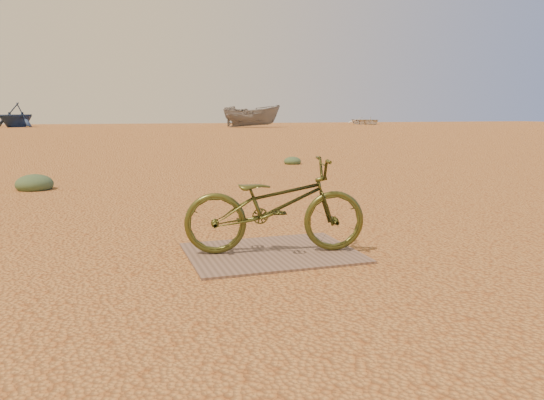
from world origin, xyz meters
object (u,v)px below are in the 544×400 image
object	(u,v)px
bicycle	(275,205)
boat_far_right	(366,121)
plywood_board	(272,253)
boat_far_left	(16,115)
boat_mid_right	(252,116)

from	to	relation	value
bicycle	boat_far_right	distance (m)	54.45
plywood_board	boat_far_right	distance (m)	54.46
bicycle	boat_far_left	bearing A→B (deg)	21.34
boat_far_left	boat_far_right	world-z (taller)	boat_far_left
plywood_board	bicycle	size ratio (longest dim) A/B	0.93
plywood_board	boat_far_left	size ratio (longest dim) A/B	0.37
boat_mid_right	boat_far_right	size ratio (longest dim) A/B	1.22
boat_mid_right	boat_far_right	world-z (taller)	boat_mid_right
plywood_board	boat_far_left	distance (m)	49.01
boat_far_right	boat_far_left	bearing A→B (deg)	171.69
plywood_board	boat_far_left	bearing A→B (deg)	99.91
boat_far_left	boat_mid_right	size ratio (longest dim) A/B	0.82
plywood_board	boat_mid_right	world-z (taller)	boat_mid_right
boat_far_right	plywood_board	bearing A→B (deg)	-126.25
plywood_board	bicycle	xyz separation A→B (m)	(0.03, -0.00, 0.45)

